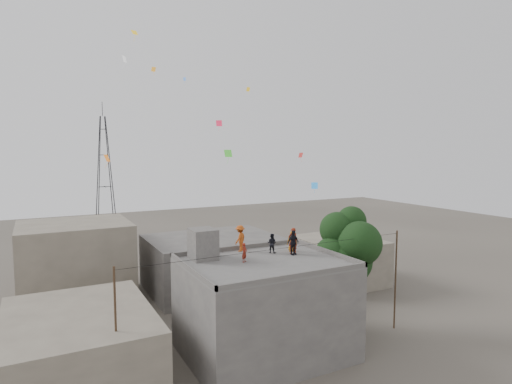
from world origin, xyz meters
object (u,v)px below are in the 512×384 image
at_px(stair_head_box, 203,244).
at_px(person_dark_adult, 293,243).
at_px(person_red_adult, 293,241).
at_px(transmission_tower, 105,180).
at_px(tree, 349,248).

relative_size(stair_head_box, person_dark_adult, 1.18).
relative_size(stair_head_box, person_red_adult, 1.10).
bearing_deg(transmission_tower, person_red_adult, -80.09).
height_order(stair_head_box, tree, tree).
relative_size(person_red_adult, person_dark_adult, 1.07).
bearing_deg(tree, stair_head_box, 169.26).
xyz_separation_m(stair_head_box, tree, (10.57, -2.00, -1.00)).
xyz_separation_m(transmission_tower, person_dark_adult, (6.66, -39.21, -2.12)).
height_order(transmission_tower, person_dark_adult, transmission_tower).
xyz_separation_m(transmission_tower, person_red_adult, (6.81, -38.95, -2.06)).
relative_size(transmission_tower, person_red_adult, 11.01).
distance_m(transmission_tower, person_red_adult, 39.59).
xyz_separation_m(tree, person_dark_adult, (-4.70, 0.20, 0.84)).
bearing_deg(stair_head_box, tree, -10.74).
xyz_separation_m(tree, person_red_adult, (-4.56, 0.46, 0.91)).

